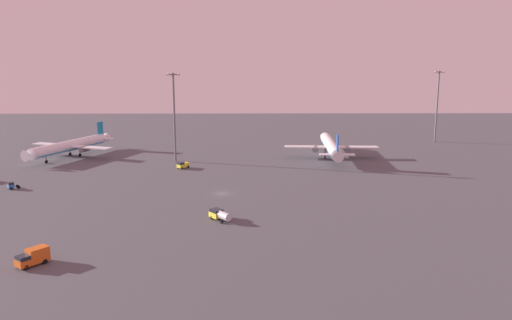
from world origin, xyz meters
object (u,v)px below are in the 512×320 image
(airplane_near_gate, at_px, (71,146))
(apron_light_west, at_px, (437,102))
(airplane_taxiway_distant, at_px, (331,146))
(pushback_tug, at_px, (12,185))
(fuel_truck, at_px, (220,215))
(cargo_loader, at_px, (183,165))
(apron_light_central, at_px, (174,112))
(catering_truck, at_px, (33,257))

(airplane_near_gate, distance_m, apron_light_west, 154.39)
(airplane_taxiway_distant, relative_size, pushback_tug, 12.64)
(airplane_taxiway_distant, xyz_separation_m, apron_light_west, (52.21, 36.94, 13.24))
(fuel_truck, relative_size, apron_light_west, 0.20)
(cargo_loader, bearing_deg, airplane_taxiway_distant, -118.02)
(apron_light_west, height_order, apron_light_central, apron_light_central)
(airplane_near_gate, relative_size, fuel_truck, 6.77)
(airplane_near_gate, xyz_separation_m, catering_truck, (28.65, -102.67, -2.69))
(pushback_tug, bearing_deg, airplane_taxiway_distant, -102.64)
(airplane_taxiway_distant, height_order, apron_light_west, apron_light_west)
(pushback_tug, height_order, cargo_loader, cargo_loader)
(fuel_truck, xyz_separation_m, cargo_loader, (-15.83, 56.36, -0.19))
(fuel_truck, distance_m, cargo_loader, 58.54)
(fuel_truck, distance_m, catering_truck, 40.90)
(airplane_taxiway_distant, xyz_separation_m, catering_truck, (-69.04, -100.23, -2.75))
(pushback_tug, bearing_deg, cargo_loader, -96.53)
(fuel_truck, distance_m, apron_light_west, 143.89)
(airplane_near_gate, height_order, apron_light_west, apron_light_west)
(catering_truck, height_order, cargo_loader, catering_truck)
(airplane_taxiway_distant, bearing_deg, pushback_tug, -152.48)
(apron_light_west, distance_m, apron_light_central, 117.50)
(pushback_tug, distance_m, cargo_loader, 52.73)
(airplane_taxiway_distant, relative_size, apron_light_west, 1.43)
(airplane_taxiway_distant, distance_m, fuel_truck, 83.49)
(airplane_near_gate, distance_m, catering_truck, 106.62)
(airplane_near_gate, distance_m, cargo_loader, 49.52)
(airplane_taxiway_distant, height_order, airplane_near_gate, airplane_taxiway_distant)
(airplane_near_gate, relative_size, cargo_loader, 9.66)
(airplane_taxiway_distant, relative_size, fuel_truck, 7.16)
(catering_truck, xyz_separation_m, cargo_loader, (16.17, 81.82, -0.40))
(apron_light_central, bearing_deg, airplane_near_gate, 168.09)
(cargo_loader, bearing_deg, apron_light_central, -28.15)
(catering_truck, bearing_deg, airplane_near_gate, -35.60)
(fuel_truck, xyz_separation_m, apron_light_west, (89.25, 111.71, 16.20))
(apron_light_west, bearing_deg, fuel_truck, -128.62)
(catering_truck, bearing_deg, fuel_truck, -102.68)
(apron_light_west, xyz_separation_m, apron_light_central, (-109.33, -43.05, 0.14))
(fuel_truck, relative_size, pushback_tug, 1.76)
(airplane_taxiway_distant, xyz_separation_m, airplane_near_gate, (-97.69, 2.44, -0.06))
(cargo_loader, distance_m, apron_light_west, 119.89)
(airplane_taxiway_distant, height_order, catering_truck, airplane_taxiway_distant)
(fuel_truck, bearing_deg, airplane_near_gate, 89.62)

